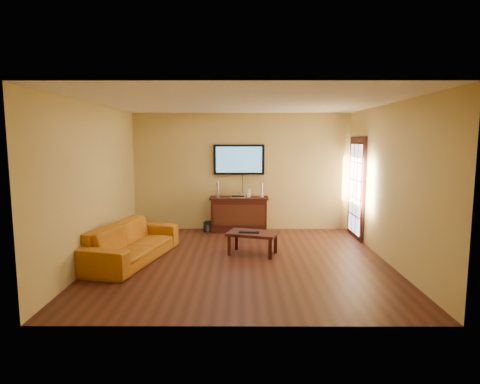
{
  "coord_description": "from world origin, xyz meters",
  "views": [
    {
      "loc": [
        -0.01,
        -6.78,
        2.08
      ],
      "look_at": [
        -0.03,
        0.8,
        1.1
      ],
      "focal_mm": 30.0,
      "sensor_mm": 36.0,
      "label": 1
    }
  ],
  "objects_px": {
    "media_console": "(239,214)",
    "coffee_table": "(253,236)",
    "television": "(239,160)",
    "av_receiver": "(238,196)",
    "speaker_right": "(262,190)",
    "speaker_left": "(218,190)",
    "game_console": "(249,193)",
    "subwoofer": "(210,226)",
    "sofa": "(132,236)",
    "bottle": "(208,229)",
    "keyboard": "(249,232)"
  },
  "relations": [
    {
      "from": "sofa",
      "to": "bottle",
      "type": "bearing_deg",
      "value": -16.81
    },
    {
      "from": "keyboard",
      "to": "speaker_left",
      "type": "bearing_deg",
      "value": 109.67
    },
    {
      "from": "coffee_table",
      "to": "game_console",
      "type": "height_order",
      "value": "game_console"
    },
    {
      "from": "television",
      "to": "bottle",
      "type": "distance_m",
      "value": 1.75
    },
    {
      "from": "bottle",
      "to": "television",
      "type": "bearing_deg",
      "value": 31.78
    },
    {
      "from": "television",
      "to": "game_console",
      "type": "bearing_deg",
      "value": -36.04
    },
    {
      "from": "media_console",
      "to": "speaker_right",
      "type": "distance_m",
      "value": 0.75
    },
    {
      "from": "sofa",
      "to": "bottle",
      "type": "xyz_separation_m",
      "value": [
        1.15,
        2.02,
        -0.33
      ]
    },
    {
      "from": "subwoofer",
      "to": "television",
      "type": "bearing_deg",
      "value": 26.67
    },
    {
      "from": "speaker_left",
      "to": "av_receiver",
      "type": "relative_size",
      "value": 1.06
    },
    {
      "from": "television",
      "to": "av_receiver",
      "type": "height_order",
      "value": "television"
    },
    {
      "from": "television",
      "to": "speaker_left",
      "type": "height_order",
      "value": "television"
    },
    {
      "from": "coffee_table",
      "to": "speaker_left",
      "type": "xyz_separation_m",
      "value": [
        -0.74,
        1.86,
        0.61
      ]
    },
    {
      "from": "television",
      "to": "game_console",
      "type": "distance_m",
      "value": 0.8
    },
    {
      "from": "sofa",
      "to": "av_receiver",
      "type": "bearing_deg",
      "value": -26.56
    },
    {
      "from": "sofa",
      "to": "speaker_left",
      "type": "height_order",
      "value": "speaker_left"
    },
    {
      "from": "keyboard",
      "to": "bottle",
      "type": "bearing_deg",
      "value": 118.26
    },
    {
      "from": "game_console",
      "to": "keyboard",
      "type": "bearing_deg",
      "value": -68.39
    },
    {
      "from": "media_console",
      "to": "speaker_right",
      "type": "bearing_deg",
      "value": 3.95
    },
    {
      "from": "sofa",
      "to": "bottle",
      "type": "height_order",
      "value": "sofa"
    },
    {
      "from": "av_receiver",
      "to": "game_console",
      "type": "distance_m",
      "value": 0.26
    },
    {
      "from": "speaker_left",
      "to": "bottle",
      "type": "distance_m",
      "value": 0.92
    },
    {
      "from": "game_console",
      "to": "subwoofer",
      "type": "bearing_deg",
      "value": -154.26
    },
    {
      "from": "speaker_left",
      "to": "subwoofer",
      "type": "height_order",
      "value": "speaker_left"
    },
    {
      "from": "speaker_right",
      "to": "media_console",
      "type": "bearing_deg",
      "value": -176.05
    },
    {
      "from": "coffee_table",
      "to": "bottle",
      "type": "bearing_deg",
      "value": 120.43
    },
    {
      "from": "game_console",
      "to": "keyboard",
      "type": "relative_size",
      "value": 0.53
    },
    {
      "from": "media_console",
      "to": "coffee_table",
      "type": "bearing_deg",
      "value": -82.02
    },
    {
      "from": "speaker_right",
      "to": "keyboard",
      "type": "height_order",
      "value": "speaker_right"
    },
    {
      "from": "television",
      "to": "speaker_right",
      "type": "xyz_separation_m",
      "value": [
        0.52,
        -0.18,
        -0.69
      ]
    },
    {
      "from": "media_console",
      "to": "speaker_left",
      "type": "xyz_separation_m",
      "value": [
        -0.48,
        0.01,
        0.56
      ]
    },
    {
      "from": "keyboard",
      "to": "speaker_right",
      "type": "bearing_deg",
      "value": 80.37
    },
    {
      "from": "coffee_table",
      "to": "subwoofer",
      "type": "distance_m",
      "value": 2.09
    },
    {
      "from": "coffee_table",
      "to": "speaker_left",
      "type": "height_order",
      "value": "speaker_left"
    },
    {
      "from": "media_console",
      "to": "subwoofer",
      "type": "bearing_deg",
      "value": -179.61
    },
    {
      "from": "keyboard",
      "to": "coffee_table",
      "type": "bearing_deg",
      "value": 26.47
    },
    {
      "from": "coffee_table",
      "to": "keyboard",
      "type": "bearing_deg",
      "value": -153.53
    },
    {
      "from": "subwoofer",
      "to": "bottle",
      "type": "xyz_separation_m",
      "value": [
        -0.02,
        -0.22,
        -0.02
      ]
    },
    {
      "from": "television",
      "to": "av_receiver",
      "type": "bearing_deg",
      "value": -94.9
    },
    {
      "from": "speaker_right",
      "to": "bottle",
      "type": "xyz_separation_m",
      "value": [
        -1.22,
        -0.26,
        -0.85
      ]
    },
    {
      "from": "speaker_right",
      "to": "bottle",
      "type": "height_order",
      "value": "speaker_right"
    },
    {
      "from": "subwoofer",
      "to": "av_receiver",
      "type": "bearing_deg",
      "value": 8.17
    },
    {
      "from": "coffee_table",
      "to": "speaker_right",
      "type": "xyz_separation_m",
      "value": [
        0.26,
        1.89,
        0.59
      ]
    },
    {
      "from": "sofa",
      "to": "av_receiver",
      "type": "xyz_separation_m",
      "value": [
        1.83,
        2.23,
        0.4
      ]
    },
    {
      "from": "av_receiver",
      "to": "subwoofer",
      "type": "xyz_separation_m",
      "value": [
        -0.66,
        0.01,
        -0.72
      ]
    },
    {
      "from": "speaker_left",
      "to": "bottle",
      "type": "relative_size",
      "value": 1.75
    },
    {
      "from": "television",
      "to": "keyboard",
      "type": "height_order",
      "value": "television"
    },
    {
      "from": "av_receiver",
      "to": "keyboard",
      "type": "height_order",
      "value": "av_receiver"
    },
    {
      "from": "av_receiver",
      "to": "subwoofer",
      "type": "distance_m",
      "value": 0.97
    },
    {
      "from": "coffee_table",
      "to": "subwoofer",
      "type": "relative_size",
      "value": 4.43
    }
  ]
}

